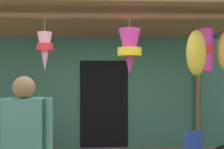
% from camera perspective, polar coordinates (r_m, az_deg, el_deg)
% --- Properties ---
extents(shop_facade, '(9.08, 0.29, 4.30)m').
position_cam_1_polar(shop_facade, '(5.83, -3.09, 4.57)').
color(shop_facade, '#387056').
rests_on(shop_facade, ground_plane).
extents(market_stall_canopy, '(5.30, 2.56, 2.81)m').
position_cam_1_polar(market_stall_canopy, '(4.53, -3.96, 10.55)').
color(market_stall_canopy, brown).
rests_on(market_stall_canopy, ground_plane).
extents(display_table, '(1.13, 0.81, 0.78)m').
position_cam_1_polar(display_table, '(5.04, -20.40, -11.44)').
color(display_table, brown).
rests_on(display_table, ground_plane).
extents(flower_heap_on_table, '(0.82, 0.57, 0.14)m').
position_cam_1_polar(flower_heap_on_table, '(5.01, -20.85, -9.72)').
color(flower_heap_on_table, red).
rests_on(flower_heap_on_table, display_table).
extents(shopper_by_bananas, '(0.59, 0.24, 1.69)m').
position_cam_1_polar(shopper_by_bananas, '(2.84, -19.60, -14.46)').
color(shopper_by_bananas, '#2D5193').
rests_on(shopper_by_bananas, ground_plane).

